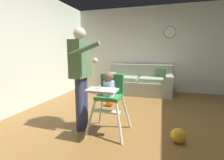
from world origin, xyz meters
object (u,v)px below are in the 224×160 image
(couch, at_px, (139,83))
(toy_ball_second, at_px, (110,102))
(toy_ball, at_px, (178,136))
(wall_clock, at_px, (170,32))
(high_chair, at_px, (109,91))
(adult_standing, at_px, (81,74))

(couch, bearing_deg, toy_ball_second, -18.99)
(toy_ball, relative_size, wall_clock, 0.57)
(high_chair, bearing_deg, wall_clock, 164.99)
(toy_ball, xyz_separation_m, toy_ball_second, (-1.39, 1.24, -0.00))
(adult_standing, distance_m, toy_ball, 1.68)
(adult_standing, bearing_deg, toy_ball_second, 88.18)
(adult_standing, relative_size, wall_clock, 4.49)
(high_chair, bearing_deg, toy_ball, 91.54)
(high_chair, xyz_separation_m, toy_ball_second, (-0.39, 1.24, -0.57))
(couch, distance_m, toy_ball_second, 1.53)
(adult_standing, xyz_separation_m, toy_ball_second, (0.07, 1.22, -0.81))
(toy_ball, height_order, toy_ball_second, toy_ball)
(couch, xyz_separation_m, adult_standing, (-0.57, -2.65, 0.58))
(high_chair, height_order, toy_ball_second, high_chair)
(high_chair, relative_size, adult_standing, 0.60)
(toy_ball_second, bearing_deg, couch, 71.01)
(couch, relative_size, toy_ball, 9.38)
(couch, bearing_deg, high_chair, -2.19)
(wall_clock, bearing_deg, adult_standing, -113.91)
(toy_ball_second, distance_m, wall_clock, 2.89)
(high_chair, xyz_separation_m, toy_ball, (1.00, 0.00, -0.56))
(toy_ball, distance_m, wall_clock, 3.58)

